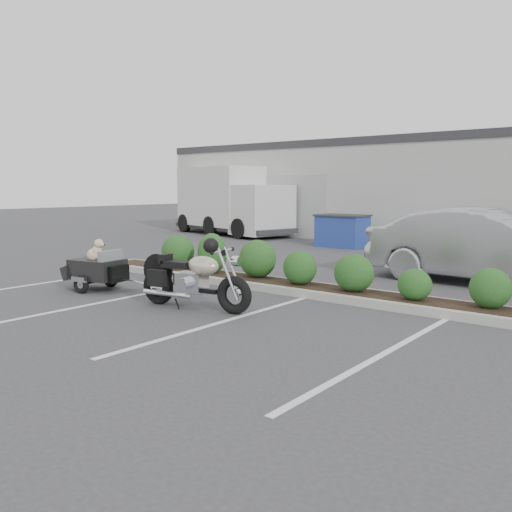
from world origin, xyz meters
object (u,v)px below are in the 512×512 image
Objects in this scene: delivery_truck at (232,202)px; sedan at (486,246)px; motorcycle at (194,280)px; dumpster at (342,230)px; pet_trailer at (97,268)px.

sedan is at bearing -11.63° from delivery_truck.
dumpster is (-2.87, 10.31, 0.06)m from motorcycle.
delivery_truck is (-6.50, 11.74, 0.98)m from pet_trailer.
pet_trailer is at bearing -46.93° from delivery_truck.
pet_trailer is 0.27× the size of delivery_truck.
delivery_truck is (-12.53, 6.04, 0.61)m from sedan.
sedan is 7.65m from dumpster.
motorcycle is at bearing -73.53° from dumpster.
motorcycle reaches higher than dumpster.
delivery_truck is at bearing 118.88° from motorcycle.
motorcycle reaches higher than pet_trailer.
sedan is at bearing 33.99° from pet_trailer.
motorcycle is 0.33× the size of delivery_truck.
pet_trailer is at bearing 170.21° from motorcycle.
delivery_truck reaches higher than dumpster.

